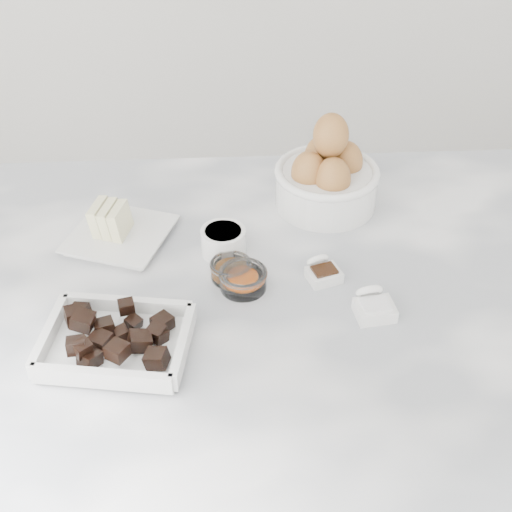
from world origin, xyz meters
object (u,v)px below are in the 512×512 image
(egg_bowl, at_px, (327,177))
(salt_spoon, at_px, (373,305))
(butter_plate, at_px, (118,229))
(honey_bowl, at_px, (231,270))
(vanilla_spoon, at_px, (322,271))
(zest_bowl, at_px, (243,279))
(chocolate_dish, at_px, (116,339))
(sugar_ramekin, at_px, (223,240))

(egg_bowl, height_order, salt_spoon, egg_bowl)
(butter_plate, bearing_deg, honey_bowl, -30.57)
(butter_plate, distance_m, honey_bowl, 0.21)
(honey_bowl, relative_size, salt_spoon, 0.90)
(honey_bowl, height_order, vanilla_spoon, vanilla_spoon)
(butter_plate, xyz_separation_m, zest_bowl, (0.20, -0.13, -0.00))
(vanilla_spoon, distance_m, salt_spoon, 0.11)
(salt_spoon, bearing_deg, chocolate_dish, -170.98)
(chocolate_dish, xyz_separation_m, salt_spoon, (0.37, 0.06, -0.01))
(egg_bowl, distance_m, salt_spoon, 0.29)
(sugar_ramekin, distance_m, vanilla_spoon, 0.17)
(sugar_ramekin, relative_size, vanilla_spoon, 1.04)
(butter_plate, relative_size, egg_bowl, 1.07)
(sugar_ramekin, distance_m, honey_bowl, 0.07)
(honey_bowl, xyz_separation_m, zest_bowl, (0.02, -0.03, 0.00))
(egg_bowl, distance_m, vanilla_spoon, 0.21)
(egg_bowl, bearing_deg, vanilla_spoon, -98.79)
(honey_bowl, bearing_deg, sugar_ramekin, 99.49)
(zest_bowl, distance_m, salt_spoon, 0.20)
(butter_plate, height_order, vanilla_spoon, butter_plate)
(egg_bowl, height_order, zest_bowl, egg_bowl)
(egg_bowl, bearing_deg, salt_spoon, -83.50)
(vanilla_spoon, bearing_deg, butter_plate, 160.23)
(chocolate_dish, relative_size, honey_bowl, 3.31)
(salt_spoon, bearing_deg, honey_bowl, 155.82)
(butter_plate, distance_m, sugar_ramekin, 0.18)
(chocolate_dish, distance_m, salt_spoon, 0.37)
(sugar_ramekin, distance_m, egg_bowl, 0.23)
(butter_plate, relative_size, salt_spoon, 2.66)
(sugar_ramekin, xyz_separation_m, vanilla_spoon, (0.15, -0.07, -0.01))
(honey_bowl, bearing_deg, egg_bowl, 48.58)
(egg_bowl, relative_size, salt_spoon, 2.49)
(sugar_ramekin, bearing_deg, butter_plate, 165.59)
(chocolate_dish, relative_size, vanilla_spoon, 3.15)
(vanilla_spoon, bearing_deg, egg_bowl, 81.21)
(zest_bowl, relative_size, vanilla_spoon, 1.06)
(chocolate_dish, height_order, vanilla_spoon, chocolate_dish)
(butter_plate, bearing_deg, sugar_ramekin, -14.41)
(egg_bowl, bearing_deg, zest_bowl, -125.01)
(chocolate_dish, distance_m, vanilla_spoon, 0.33)
(sugar_ramekin, xyz_separation_m, egg_bowl, (0.18, 0.13, 0.03))
(zest_bowl, bearing_deg, egg_bowl, 54.99)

